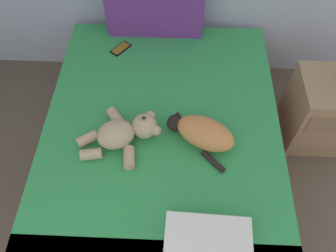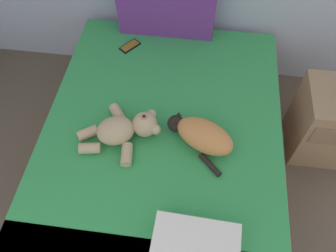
% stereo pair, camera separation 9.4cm
% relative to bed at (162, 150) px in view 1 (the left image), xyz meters
% --- Properties ---
extents(bed, '(1.47, 1.92, 0.51)m').
position_rel_bed_xyz_m(bed, '(0.00, 0.00, 0.00)').
color(bed, '#9E7A56').
rests_on(bed, ground_plane).
extents(patterned_cushion, '(0.68, 0.14, 0.46)m').
position_rel_bed_xyz_m(patterned_cushion, '(-0.09, 0.87, 0.48)').
color(patterned_cushion, '#72338C').
rests_on(patterned_cushion, bed).
extents(cat, '(0.42, 0.37, 0.15)m').
position_rel_bed_xyz_m(cat, '(0.23, -0.07, 0.33)').
color(cat, '#D18447').
rests_on(cat, bed).
extents(teddy_bear, '(0.49, 0.40, 0.16)m').
position_rel_bed_xyz_m(teddy_bear, '(-0.21, -0.08, 0.32)').
color(teddy_bear, tan).
rests_on(teddy_bear, bed).
extents(cell_phone, '(0.15, 0.16, 0.01)m').
position_rel_bed_xyz_m(cell_phone, '(-0.33, 0.67, 0.26)').
color(cell_phone, black).
rests_on(cell_phone, bed).
extents(throw_pillow, '(0.41, 0.29, 0.11)m').
position_rel_bed_xyz_m(throw_pillow, '(0.25, -0.69, 0.31)').
color(throw_pillow, white).
rests_on(throw_pillow, bed).
extents(nightstand, '(0.46, 0.44, 0.56)m').
position_rel_bed_xyz_m(nightstand, '(1.11, 0.34, 0.03)').
color(nightstand, '#9E7A56').
rests_on(nightstand, ground_plane).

